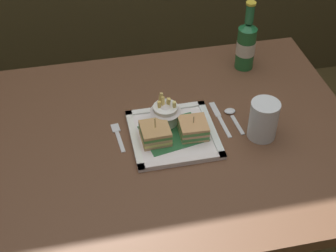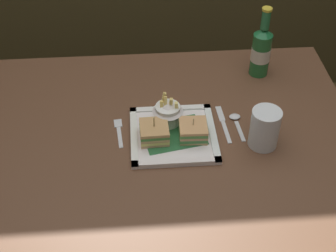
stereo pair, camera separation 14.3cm
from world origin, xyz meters
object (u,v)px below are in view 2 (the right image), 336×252
beer_bottle (261,50)px  sandwich_half_left (154,132)px  square_plate (173,135)px  water_glass (264,131)px  knife (223,122)px  spoon (236,120)px  dining_table (163,166)px  fries_cup (168,111)px  fork (119,131)px  sandwich_half_right (193,131)px

beer_bottle → sandwich_half_left: bearing=-140.0°
square_plate → water_glass: size_ratio=2.09×
square_plate → knife: 0.17m
sandwich_half_left → spoon: 0.27m
water_glass → dining_table: bearing=168.9°
fries_cup → fork: 0.16m
dining_table → spoon: spoon is taller
square_plate → spoon: bearing=15.3°
fries_cup → knife: bearing=-1.1°
fries_cup → beer_bottle: (0.33, 0.25, 0.04)m
square_plate → beer_bottle: beer_bottle is taller
dining_table → fork: bearing=167.9°
dining_table → knife: size_ratio=6.93×
square_plate → spoon: 0.21m
dining_table → square_plate: bearing=-12.5°
water_glass → fries_cup: bearing=158.9°
square_plate → fork: (-0.16, 0.03, -0.00)m
sandwich_half_left → sandwich_half_right: (0.11, -0.00, -0.00)m
sandwich_half_left → knife: 0.23m
dining_table → spoon: size_ratio=9.69×
dining_table → fork: size_ratio=9.32×
sandwich_half_right → beer_bottle: beer_bottle is taller
sandwich_half_right → spoon: (0.14, 0.07, -0.03)m
square_plate → sandwich_half_right: sandwich_half_right is taller
sandwich_half_left → water_glass: water_glass is taller
water_glass → knife: size_ratio=0.71×
square_plate → sandwich_half_left: size_ratio=2.91×
dining_table → beer_bottle: beer_bottle is taller
beer_bottle → fork: 0.56m
square_plate → knife: (0.16, 0.05, -0.00)m
water_glass → knife: water_glass is taller
dining_table → water_glass: 0.35m
water_glass → spoon: (-0.06, 0.10, -0.05)m
square_plate → fork: bearing=167.8°
sandwich_half_left → spoon: bearing=15.0°
fries_cup → water_glass: bearing=-21.1°
fries_cup → sandwich_half_left: bearing=-123.0°
dining_table → water_glass: size_ratio=9.83×
sandwich_half_right → fries_cup: 0.10m
fork → fries_cup: bearing=7.5°
beer_bottle → spoon: 0.29m
fork → spoon: 0.36m
fork → spoon: (0.36, 0.02, 0.00)m
sandwich_half_left → fork: size_ratio=0.68×
sandwich_half_right → dining_table: bearing=166.6°
beer_bottle → fork: (-0.48, -0.27, -0.09)m
sandwich_half_left → square_plate: bearing=13.8°
dining_table → knife: bearing=13.1°
square_plate → dining_table: bearing=167.5°
sandwich_half_left → water_glass: 0.32m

